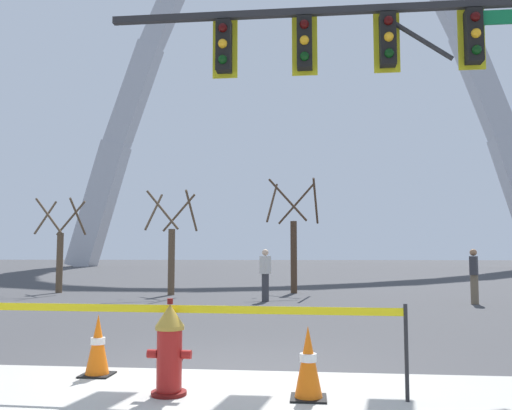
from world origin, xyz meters
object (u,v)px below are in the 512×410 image
object	(u,v)px
traffic_cone_mid_sidewalk	(98,346)
traffic_cone_by_hydrant	(308,363)
pedestrian_walking_left	(265,275)
traffic_signal_gantry	(414,76)
fire_hydrant	(170,350)
monument_arch	(302,72)
pedestrian_standing_center	(474,276)

from	to	relation	value
traffic_cone_mid_sidewalk	traffic_cone_by_hydrant	bearing A→B (deg)	-17.39
pedestrian_walking_left	traffic_signal_gantry	bearing A→B (deg)	-67.36
traffic_cone_mid_sidewalk	pedestrian_walking_left	size ratio (longest dim) A/B	0.46
fire_hydrant	traffic_cone_by_hydrant	xyz separation A→B (m)	(1.43, -0.01, -0.11)
fire_hydrant	monument_arch	xyz separation A→B (m)	(0.37, 54.67, 21.46)
traffic_cone_mid_sidewalk	pedestrian_standing_center	distance (m)	12.36
fire_hydrant	pedestrian_standing_center	bearing A→B (deg)	60.65
traffic_cone_by_hydrant	traffic_signal_gantry	world-z (taller)	traffic_signal_gantry
traffic_cone_by_hydrant	monument_arch	xyz separation A→B (m)	(-1.06, 54.68, 21.57)
pedestrian_walking_left	pedestrian_standing_center	bearing A→B (deg)	-2.48
traffic_signal_gantry	monument_arch	xyz separation A→B (m)	(-2.82, 51.19, 17.52)
traffic_cone_by_hydrant	pedestrian_standing_center	bearing A→B (deg)	66.70
traffic_cone_by_hydrant	traffic_cone_mid_sidewalk	bearing A→B (deg)	162.61
traffic_cone_mid_sidewalk	monument_arch	size ratio (longest dim) A/B	0.01
traffic_cone_by_hydrant	pedestrian_standing_center	size ratio (longest dim) A/B	0.46
fire_hydrant	monument_arch	world-z (taller)	monument_arch
traffic_cone_mid_sidewalk	traffic_signal_gantry	bearing A→B (deg)	32.29
fire_hydrant	monument_arch	distance (m)	58.73
fire_hydrant	traffic_signal_gantry	size ratio (longest dim) A/B	0.13
monument_arch	traffic_cone_by_hydrant	bearing A→B (deg)	-88.89
pedestrian_standing_center	fire_hydrant	bearing A→B (deg)	-119.35
fire_hydrant	traffic_cone_by_hydrant	bearing A→B (deg)	-0.26
traffic_cone_by_hydrant	monument_arch	size ratio (longest dim) A/B	0.01
traffic_cone_mid_sidewalk	pedestrian_walking_left	bearing A→B (deg)	83.95
pedestrian_walking_left	pedestrian_standing_center	world-z (taller)	same
fire_hydrant	traffic_cone_mid_sidewalk	size ratio (longest dim) A/B	1.36
traffic_cone_mid_sidewalk	pedestrian_walking_left	distance (m)	10.39
traffic_cone_by_hydrant	fire_hydrant	bearing A→B (deg)	179.74
traffic_cone_by_hydrant	traffic_cone_mid_sidewalk	size ratio (longest dim) A/B	1.00
fire_hydrant	pedestrian_walking_left	xyz separation A→B (m)	(0.01, 11.10, 0.35)
fire_hydrant	traffic_signal_gantry	world-z (taller)	traffic_signal_gantry
pedestrian_walking_left	fire_hydrant	bearing A→B (deg)	-90.04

